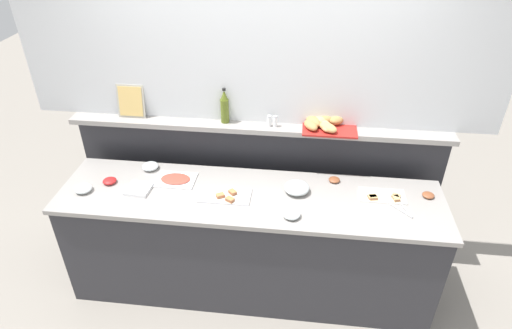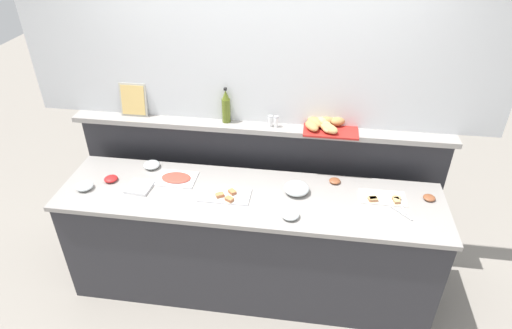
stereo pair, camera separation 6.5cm
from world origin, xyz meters
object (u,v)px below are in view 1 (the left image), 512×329
Objects in this scene: glass_bowl_large at (291,214)px; serving_tongs at (404,210)px; sandwich_platter_side at (225,195)px; glass_bowl_small at (297,188)px; pepper_shaker at (275,121)px; napkin_stack at (139,189)px; salt_shaker at (269,121)px; condiment_bowl_red at (334,180)px; glass_bowl_medium at (83,189)px; condiment_bowl_teal at (110,181)px; framed_picture at (131,101)px; bread_basket at (323,123)px; sandwich_platter_front at (383,196)px; cold_cuts_platter at (176,179)px; olive_oil_bottle at (225,107)px; glass_bowl_extra at (150,166)px; condiment_bowl_cream at (428,195)px.

glass_bowl_large is 0.77m from serving_tongs.
glass_bowl_small reaches higher than sandwich_platter_side.
pepper_shaker is (-0.17, 0.64, 0.35)m from glass_bowl_large.
napkin_stack is (-1.14, -0.12, -0.02)m from glass_bowl_small.
condiment_bowl_red is at bearing -21.05° from salt_shaker.
condiment_bowl_teal is at bearing 40.16° from glass_bowl_medium.
sandwich_platter_side is 4.38× the size of condiment_bowl_red.
sandwich_platter_side is 2.93× the size of glass_bowl_medium.
condiment_bowl_teal is 0.63m from framed_picture.
glass_bowl_small is 0.54m from bread_basket.
serving_tongs is at bearing 11.29° from glass_bowl_large.
glass_bowl_small is 0.70× the size of framed_picture.
sandwich_platter_front is at bearing -22.82° from salt_shaker.
sandwich_platter_side is 0.89× the size of bread_basket.
salt_shaker is at bearing 157.18° from sandwich_platter_front.
condiment_bowl_teal is at bearing -177.94° from glass_bowl_small.
sandwich_platter_side is 0.43m from cold_cuts_platter.
olive_oil_bottle reaches higher than napkin_stack.
pepper_shaker reaches higher than glass_bowl_extra.
sandwich_platter_side reaches higher than cold_cuts_platter.
sandwich_platter_front is 0.37m from condiment_bowl_red.
serving_tongs is 2.16m from framed_picture.
glass_bowl_medium is at bearing -176.73° from sandwich_platter_side.
sandwich_platter_front and condiment_bowl_teal have the same top height.
condiment_bowl_teal is at bearing -172.65° from condiment_bowl_red.
serving_tongs is at bearing 1.02° from glass_bowl_medium.
sandwich_platter_side is 2.00× the size of glass_bowl_small.
bread_basket is at bearing -0.46° from framed_picture.
glass_bowl_extra reaches higher than cold_cuts_platter.
cold_cuts_platter is 1.61× the size of glass_bowl_small.
glass_bowl_small is 2.17× the size of condiment_bowl_cream.
glass_bowl_large is (0.88, -0.32, 0.01)m from cold_cuts_platter.
sandwich_platter_front is at bearing 1.56° from condiment_bowl_teal.
glass_bowl_small reaches higher than cold_cuts_platter.
glass_bowl_small reaches higher than condiment_bowl_teal.
sandwich_platter_side is 1.03m from glass_bowl_medium.
olive_oil_bottle reaches higher than condiment_bowl_red.
sandwich_platter_side is 1.23m from serving_tongs.
cold_cuts_platter is 3.39× the size of pepper_shaker.
glass_bowl_small is at bearing -179.58° from sandwich_platter_front.
serving_tongs is at bearing -0.85° from sandwich_platter_side.
glass_bowl_small is at bearing -176.97° from condiment_bowl_cream.
salt_shaker is 0.34× the size of framed_picture.
glass_bowl_large is 1.45× the size of condiment_bowl_red.
pepper_shaker reaches higher than condiment_bowl_teal.
serving_tongs is at bearing -9.07° from glass_bowl_extra.
condiment_bowl_cream is 0.31× the size of olive_oil_bottle.
napkin_stack is 0.62× the size of olive_oil_bottle.
bread_basket is (1.69, 0.56, 0.35)m from glass_bowl_medium.
sandwich_platter_front is at bearing 6.10° from sandwich_platter_side.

